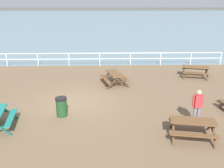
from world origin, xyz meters
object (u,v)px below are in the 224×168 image
Objects in this scene: picnic_table_mid_centre at (114,76)px; picnic_table_far_left at (193,124)px; visitor at (197,105)px; picnic_table_near_left at (195,69)px; litter_bin at (62,107)px.

picnic_table_far_left is at bearing -171.50° from picnic_table_mid_centre.
visitor reaches higher than picnic_table_mid_centre.
picnic_table_mid_centre is 1.04× the size of picnic_table_far_left.
visitor reaches higher than picnic_table_near_left.
visitor is at bearing -93.92° from picnic_table_near_left.
visitor is 1.75× the size of litter_bin.
litter_bin is (-6.19, 1.03, -0.47)m from visitor.
litter_bin is at bearing -107.94° from visitor.
visitor reaches higher than litter_bin.
picnic_table_mid_centre is 5.29m from litter_bin.
picnic_table_near_left is 1.28× the size of visitor.
picnic_table_mid_centre is at bearing -156.54° from visitor.
picnic_table_near_left is 8.61m from picnic_table_far_left.
visitor reaches higher than picnic_table_far_left.
picnic_table_mid_centre is 1.28× the size of visitor.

